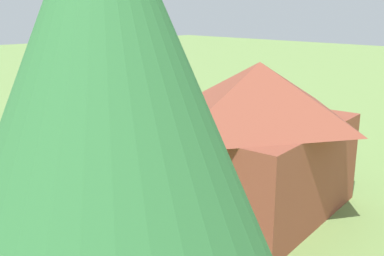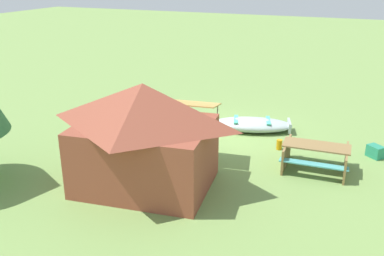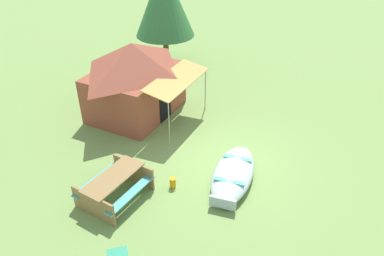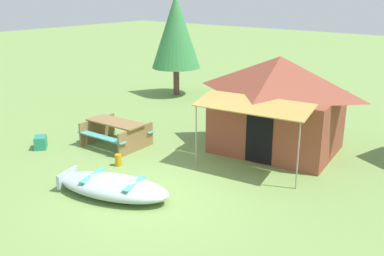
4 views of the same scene
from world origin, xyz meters
TOP-DOWN VIEW (x-y plane):
  - ground_plane at (0.00, 0.00)m, footprint 80.00×80.00m
  - beached_rowboat at (-0.76, -0.65)m, footprint 3.03×1.89m
  - canvas_cabin_tent at (0.74, 4.41)m, footprint 3.92×4.13m
  - picnic_table at (-3.26, 1.72)m, footprint 1.90×1.52m
  - fuel_can at (-2.01, 0.64)m, footprint 0.20×0.20m
  - pine_tree_back_right at (5.20, 6.37)m, footprint 2.80×2.80m

SIDE VIEW (x-z plane):
  - ground_plane at x=0.00m, z-range 0.00..0.00m
  - fuel_can at x=-2.01m, z-range 0.00..0.32m
  - beached_rowboat at x=-0.76m, z-range 0.01..0.46m
  - picnic_table at x=-3.26m, z-range 0.09..0.86m
  - canvas_cabin_tent at x=0.74m, z-range 0.05..2.84m
  - pine_tree_back_right at x=5.20m, z-range 0.74..5.47m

